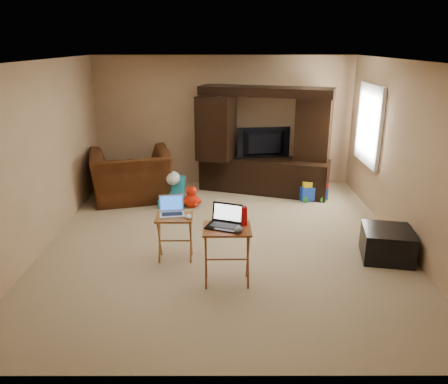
{
  "coord_description": "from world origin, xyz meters",
  "views": [
    {
      "loc": [
        -0.01,
        -5.79,
        2.72
      ],
      "look_at": [
        0.0,
        -0.2,
        0.8
      ],
      "focal_mm": 35.0,
      "sensor_mm": 36.0,
      "label": 1
    }
  ],
  "objects_px": {
    "tray_table_right": "(227,256)",
    "laptop_left": "(172,207)",
    "push_toy": "(313,190)",
    "ottoman": "(387,244)",
    "entertainment_center": "(264,141)",
    "plush_toy": "(191,197)",
    "tray_table_left": "(175,238)",
    "mouse_left": "(189,216)",
    "water_bottle": "(244,216)",
    "recliner": "(132,176)",
    "laptop_right": "(223,217)",
    "mouse_right": "(239,230)",
    "child_rocker": "(173,192)",
    "television": "(265,144)"
  },
  "relations": [
    {
      "from": "plush_toy",
      "to": "laptop_left",
      "type": "bearing_deg",
      "value": -93.29
    },
    {
      "from": "entertainment_center",
      "to": "mouse_left",
      "type": "xyz_separation_m",
      "value": [
        -1.2,
        -2.85,
        -0.35
      ]
    },
    {
      "from": "push_toy",
      "to": "tray_table_left",
      "type": "height_order",
      "value": "tray_table_left"
    },
    {
      "from": "push_toy",
      "to": "plush_toy",
      "type": "bearing_deg",
      "value": 177.81
    },
    {
      "from": "tray_table_right",
      "to": "mouse_left",
      "type": "relative_size",
      "value": 5.77
    },
    {
      "from": "tray_table_right",
      "to": "laptop_left",
      "type": "height_order",
      "value": "laptop_left"
    },
    {
      "from": "television",
      "to": "plush_toy",
      "type": "bearing_deg",
      "value": 24.06
    },
    {
      "from": "child_rocker",
      "to": "tray_table_left",
      "type": "relative_size",
      "value": 0.88
    },
    {
      "from": "laptop_left",
      "to": "mouse_left",
      "type": "bearing_deg",
      "value": -33.62
    },
    {
      "from": "entertainment_center",
      "to": "water_bottle",
      "type": "bearing_deg",
      "value": -80.74
    },
    {
      "from": "television",
      "to": "laptop_left",
      "type": "bearing_deg",
      "value": 54.36
    },
    {
      "from": "laptop_left",
      "to": "mouse_right",
      "type": "relative_size",
      "value": 2.2
    },
    {
      "from": "recliner",
      "to": "plush_toy",
      "type": "height_order",
      "value": "recliner"
    },
    {
      "from": "television",
      "to": "child_rocker",
      "type": "xyz_separation_m",
      "value": [
        -1.64,
        -0.77,
        -0.68
      ]
    },
    {
      "from": "entertainment_center",
      "to": "laptop_left",
      "type": "height_order",
      "value": "entertainment_center"
    },
    {
      "from": "child_rocker",
      "to": "tray_table_right",
      "type": "relative_size",
      "value": 0.75
    },
    {
      "from": "recliner",
      "to": "laptop_left",
      "type": "height_order",
      "value": "recliner"
    },
    {
      "from": "ottoman",
      "to": "laptop_left",
      "type": "bearing_deg",
      "value": -179.95
    },
    {
      "from": "ottoman",
      "to": "tray_table_right",
      "type": "xyz_separation_m",
      "value": [
        -2.12,
        -0.64,
        0.16
      ]
    },
    {
      "from": "mouse_left",
      "to": "recliner",
      "type": "bearing_deg",
      "value": 116.79
    },
    {
      "from": "television",
      "to": "mouse_right",
      "type": "distance_m",
      "value": 3.52
    },
    {
      "from": "mouse_right",
      "to": "television",
      "type": "bearing_deg",
      "value": 80.28
    },
    {
      "from": "television",
      "to": "tray_table_right",
      "type": "bearing_deg",
      "value": 69.91
    },
    {
      "from": "entertainment_center",
      "to": "laptop_right",
      "type": "xyz_separation_m",
      "value": [
        -0.76,
        -3.37,
        -0.15
      ]
    },
    {
      "from": "plush_toy",
      "to": "mouse_right",
      "type": "bearing_deg",
      "value": -74.72
    },
    {
      "from": "push_toy",
      "to": "ottoman",
      "type": "bearing_deg",
      "value": -88.79
    },
    {
      "from": "tray_table_left",
      "to": "laptop_left",
      "type": "xyz_separation_m",
      "value": [
        -0.03,
        0.03,
        0.43
      ]
    },
    {
      "from": "child_rocker",
      "to": "mouse_left",
      "type": "height_order",
      "value": "mouse_left"
    },
    {
      "from": "plush_toy",
      "to": "laptop_left",
      "type": "relative_size",
      "value": 1.23
    },
    {
      "from": "ottoman",
      "to": "push_toy",
      "type": "bearing_deg",
      "value": 103.39
    },
    {
      "from": "entertainment_center",
      "to": "ottoman",
      "type": "height_order",
      "value": "entertainment_center"
    },
    {
      "from": "recliner",
      "to": "ottoman",
      "type": "distance_m",
      "value": 4.47
    },
    {
      "from": "recliner",
      "to": "water_bottle",
      "type": "bearing_deg",
      "value": 108.35
    },
    {
      "from": "recliner",
      "to": "push_toy",
      "type": "xyz_separation_m",
      "value": [
        3.28,
        -0.04,
        -0.26
      ]
    },
    {
      "from": "entertainment_center",
      "to": "mouse_right",
      "type": "height_order",
      "value": "entertainment_center"
    },
    {
      "from": "mouse_left",
      "to": "tray_table_right",
      "type": "bearing_deg",
      "value": -48.24
    },
    {
      "from": "laptop_right",
      "to": "water_bottle",
      "type": "height_order",
      "value": "laptop_right"
    },
    {
      "from": "laptop_right",
      "to": "child_rocker",
      "type": "bearing_deg",
      "value": 128.81
    },
    {
      "from": "tray_table_left",
      "to": "water_bottle",
      "type": "relative_size",
      "value": 2.77
    },
    {
      "from": "laptop_right",
      "to": "entertainment_center",
      "type": "bearing_deg",
      "value": 97.0
    },
    {
      "from": "child_rocker",
      "to": "tray_table_left",
      "type": "height_order",
      "value": "tray_table_left"
    },
    {
      "from": "tray_table_left",
      "to": "laptop_left",
      "type": "distance_m",
      "value": 0.43
    },
    {
      "from": "mouse_left",
      "to": "mouse_right",
      "type": "height_order",
      "value": "mouse_right"
    },
    {
      "from": "mouse_left",
      "to": "push_toy",
      "type": "bearing_deg",
      "value": 48.94
    },
    {
      "from": "mouse_left",
      "to": "mouse_right",
      "type": "bearing_deg",
      "value": -47.16
    },
    {
      "from": "entertainment_center",
      "to": "plush_toy",
      "type": "height_order",
      "value": "entertainment_center"
    },
    {
      "from": "mouse_left",
      "to": "water_bottle",
      "type": "distance_m",
      "value": 0.84
    },
    {
      "from": "push_toy",
      "to": "tray_table_right",
      "type": "relative_size",
      "value": 0.7
    },
    {
      "from": "tray_table_left",
      "to": "laptop_right",
      "type": "xyz_separation_m",
      "value": [
        0.63,
        -0.59,
        0.53
      ]
    },
    {
      "from": "recliner",
      "to": "water_bottle",
      "type": "height_order",
      "value": "water_bottle"
    }
  ]
}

